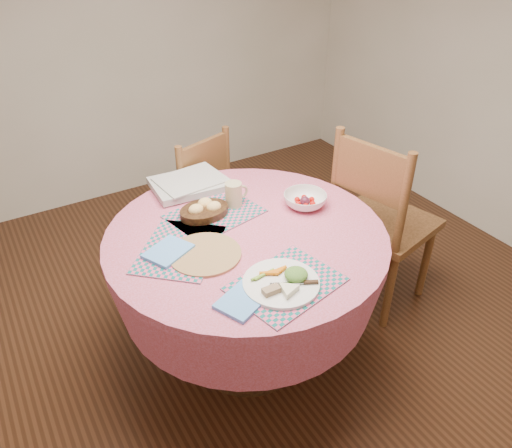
% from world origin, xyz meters
% --- Properties ---
extents(ground, '(4.00, 4.00, 0.00)m').
position_xyz_m(ground, '(0.00, 0.00, 0.00)').
color(ground, '#331C0F').
rests_on(ground, ground).
extents(dining_table, '(1.24, 1.24, 0.75)m').
position_xyz_m(dining_table, '(0.00, 0.00, 0.56)').
color(dining_table, '#D0618C').
rests_on(dining_table, ground).
extents(chair_right, '(0.56, 0.58, 1.05)m').
position_xyz_m(chair_right, '(0.82, 0.01, 0.55)').
color(chair_right, brown).
rests_on(chair_right, ground).
extents(chair_back, '(0.53, 0.51, 0.91)m').
position_xyz_m(chair_back, '(0.10, 0.83, 0.48)').
color(chair_back, brown).
rests_on(chair_back, ground).
extents(placemat_front, '(0.45, 0.38, 0.01)m').
position_xyz_m(placemat_front, '(-0.05, -0.38, 0.75)').
color(placemat_front, '#116261').
rests_on(placemat_front, dining_table).
extents(placemat_left, '(0.49, 0.50, 0.01)m').
position_xyz_m(placemat_left, '(-0.30, 0.04, 0.75)').
color(placemat_left, '#116261').
rests_on(placemat_left, dining_table).
extents(placemat_back, '(0.45, 0.37, 0.01)m').
position_xyz_m(placemat_back, '(-0.05, 0.21, 0.75)').
color(placemat_back, '#116261').
rests_on(placemat_back, dining_table).
extents(wicker_trivet, '(0.30, 0.30, 0.01)m').
position_xyz_m(wicker_trivet, '(-0.23, -0.05, 0.76)').
color(wicker_trivet, olive).
rests_on(wicker_trivet, dining_table).
extents(napkin_near, '(0.22, 0.20, 0.01)m').
position_xyz_m(napkin_near, '(-0.24, -0.38, 0.76)').
color(napkin_near, '#5A9BE9').
rests_on(napkin_near, dining_table).
extents(napkin_far, '(0.22, 0.20, 0.01)m').
position_xyz_m(napkin_far, '(-0.35, 0.03, 0.76)').
color(napkin_far, '#5A9BE9').
rests_on(napkin_far, placemat_left).
extents(dinner_plate, '(0.29, 0.29, 0.05)m').
position_xyz_m(dinner_plate, '(-0.06, -0.38, 0.77)').
color(dinner_plate, white).
rests_on(dinner_plate, placemat_front).
extents(bread_bowl, '(0.23, 0.23, 0.08)m').
position_xyz_m(bread_bowl, '(-0.09, 0.22, 0.78)').
color(bread_bowl, black).
rests_on(bread_bowl, placemat_back).
extents(latte_mug, '(0.12, 0.08, 0.11)m').
position_xyz_m(latte_mug, '(0.07, 0.23, 0.81)').
color(latte_mug, tan).
rests_on(latte_mug, placemat_back).
extents(fruit_bowl, '(0.26, 0.26, 0.06)m').
position_xyz_m(fruit_bowl, '(0.35, 0.05, 0.78)').
color(fruit_bowl, white).
rests_on(fruit_bowl, dining_table).
extents(newspaper_stack, '(0.37, 0.29, 0.04)m').
position_xyz_m(newspaper_stack, '(-0.05, 0.50, 0.78)').
color(newspaper_stack, silver).
rests_on(newspaper_stack, dining_table).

